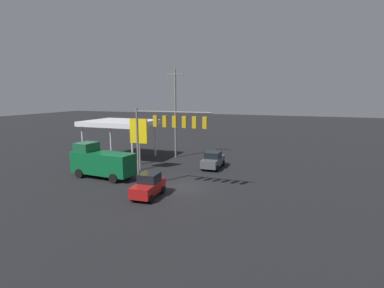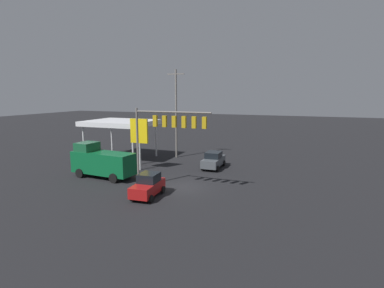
% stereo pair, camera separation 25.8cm
% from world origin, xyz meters
% --- Properties ---
extents(ground_plane, '(200.00, 200.00, 0.00)m').
position_xyz_m(ground_plane, '(0.00, 0.00, 0.00)').
color(ground_plane, black).
extents(traffic_signal_assembly, '(7.18, 0.43, 7.39)m').
position_xyz_m(traffic_signal_assembly, '(0.94, 1.44, 5.74)').
color(traffic_signal_assembly, slate).
rests_on(traffic_signal_assembly, ground).
extents(utility_pole, '(2.40, 0.26, 11.82)m').
position_xyz_m(utility_pole, '(6.10, -11.95, 6.20)').
color(utility_pole, slate).
rests_on(utility_pole, ground).
extents(gas_station_canopy, '(8.57, 7.24, 5.14)m').
position_xyz_m(gas_station_canopy, '(12.75, -8.67, 4.77)').
color(gas_station_canopy, silver).
rests_on(gas_station_canopy, ground).
extents(price_sign, '(2.15, 0.27, 5.89)m').
position_xyz_m(price_sign, '(7.21, -4.12, 4.22)').
color(price_sign, silver).
rests_on(price_sign, ground).
extents(hatchback_crossing, '(2.16, 3.90, 1.97)m').
position_xyz_m(hatchback_crossing, '(1.90, 3.51, 0.95)').
color(hatchback_crossing, maroon).
rests_on(hatchback_crossing, ground).
extents(delivery_truck, '(6.95, 2.93, 3.58)m').
position_xyz_m(delivery_truck, '(9.28, 0.01, 1.69)').
color(delivery_truck, '#0C592D').
rests_on(delivery_truck, ground).
extents(sedan_far, '(2.10, 4.42, 1.93)m').
position_xyz_m(sedan_far, '(-0.41, -7.98, 0.95)').
color(sedan_far, '#474C51').
rests_on(sedan_far, ground).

